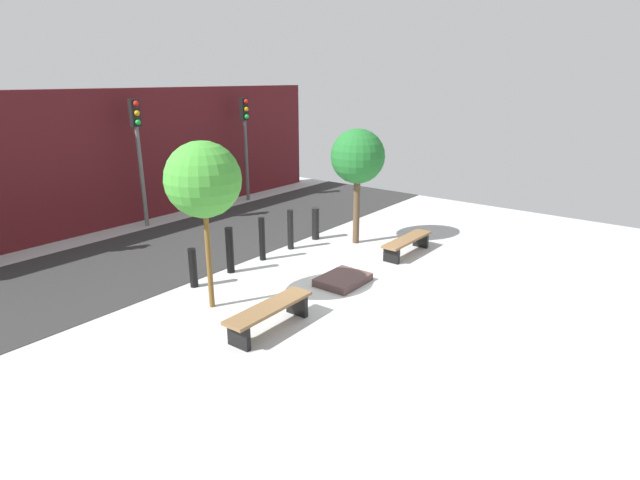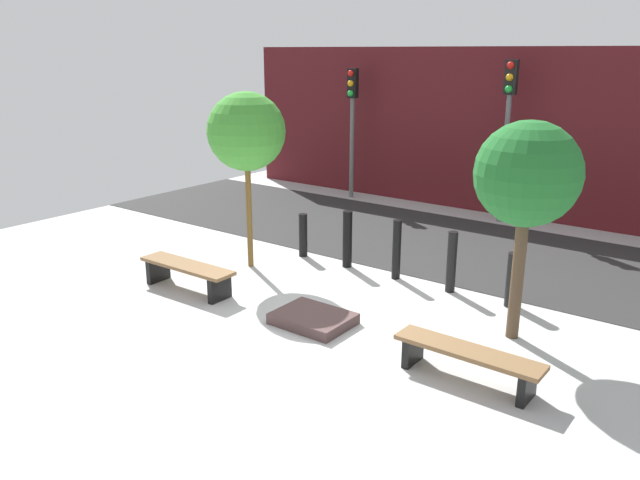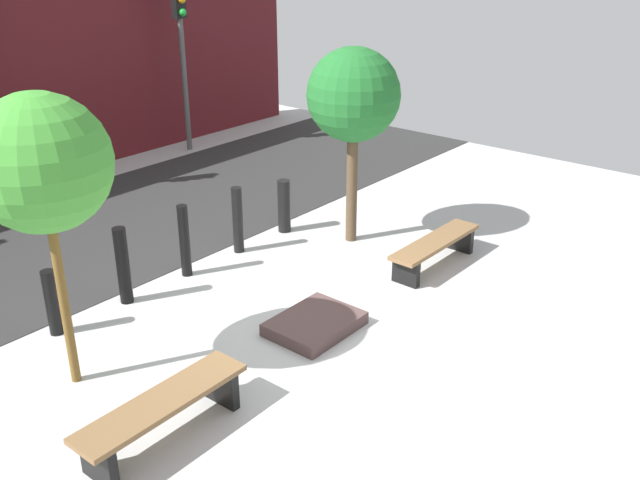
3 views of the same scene
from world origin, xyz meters
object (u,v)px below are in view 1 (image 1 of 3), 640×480
at_px(bench_left, 270,312).
at_px(planter_bed, 343,280).
at_px(traffic_light_mid_west, 138,141).
at_px(traffic_light_mid_east, 245,131).
at_px(bollard_center, 262,239).
at_px(tree_behind_left_bench, 203,180).
at_px(bollard_left, 230,250).
at_px(bench_right, 407,243).
at_px(bollard_far_right, 316,224).
at_px(bollard_far_left, 193,268).
at_px(tree_behind_right_bench, 358,157).
at_px(bollard_right, 290,230).

bearing_deg(bench_left, planter_bed, 3.73).
xyz_separation_m(traffic_light_mid_west, traffic_light_mid_east, (4.35, -0.00, -0.06)).
xyz_separation_m(planter_bed, bollard_center, (0.00, 2.47, 0.47)).
bearing_deg(tree_behind_left_bench, traffic_light_mid_east, 41.04).
relative_size(bench_left, bollard_left, 1.74).
bearing_deg(bench_right, bollard_left, 144.53).
height_order(bench_left, bollard_center, bollard_center).
distance_m(bollard_far_right, traffic_light_mid_west, 5.81).
height_order(bench_left, bollard_far_left, bollard_far_left).
relative_size(planter_bed, traffic_light_mid_west, 0.30).
relative_size(bench_right, traffic_light_mid_east, 0.51).
bearing_deg(tree_behind_right_bench, bollard_right, 144.13).
distance_m(bollard_far_left, traffic_light_mid_west, 5.81).
height_order(tree_behind_right_bench, bollard_left, tree_behind_right_bench).
relative_size(bollard_left, traffic_light_mid_west, 0.29).
height_order(bollard_far_left, bollard_right, bollard_right).
relative_size(bench_right, planter_bed, 1.67).
height_order(tree_behind_left_bench, traffic_light_mid_east, traffic_light_mid_east).
bearing_deg(bench_left, bollard_center, 45.31).
bearing_deg(traffic_light_mid_east, tree_behind_right_bench, -106.32).
height_order(bench_left, planter_bed, bench_left).
distance_m(bollard_left, bollard_center, 1.08).
distance_m(bollard_center, traffic_light_mid_west, 5.36).
bearing_deg(bench_right, bollard_center, 134.69).
height_order(bollard_center, traffic_light_mid_east, traffic_light_mid_east).
relative_size(tree_behind_left_bench, bollard_left, 3.00).
bearing_deg(bollard_right, bollard_left, 180.00).
xyz_separation_m(bench_left, planter_bed, (2.58, 0.20, -0.26)).
relative_size(bollard_left, bollard_center, 1.00).
height_order(bench_right, bollard_far_right, bollard_far_right).
height_order(bollard_center, bollard_far_right, bollard_center).
height_order(bollard_far_left, bollard_far_right, bollard_far_right).
bearing_deg(bollard_far_right, traffic_light_mid_west, 113.54).
height_order(tree_behind_right_bench, traffic_light_mid_east, traffic_light_mid_east).
bearing_deg(bench_right, bollard_right, 120.06).
bearing_deg(bollard_far_right, bollard_left, 180.00).
height_order(tree_behind_left_bench, bollard_right, tree_behind_left_bench).
bearing_deg(tree_behind_left_bench, bench_left, -90.00).
relative_size(bench_right, bollard_right, 1.77).
bearing_deg(bollard_right, tree_behind_left_bench, -163.44).
relative_size(bench_right, traffic_light_mid_west, 0.50).
distance_m(planter_bed, tree_behind_right_bench, 3.72).
bearing_deg(bollard_far_right, bench_right, -80.91).
height_order(bollard_right, traffic_light_mid_west, traffic_light_mid_west).
relative_size(bollard_right, bollard_far_right, 1.19).
bearing_deg(bollard_far_left, bollard_far_right, 0.00).
height_order(bench_right, traffic_light_mid_west, traffic_light_mid_west).
distance_m(bench_right, traffic_light_mid_west, 8.36).
relative_size(bench_left, traffic_light_mid_east, 0.52).
bearing_deg(bollard_center, bench_right, -46.02).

